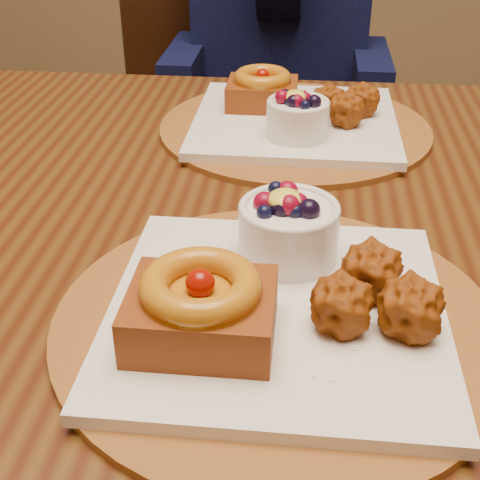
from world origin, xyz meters
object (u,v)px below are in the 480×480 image
at_px(place_setting_near, 274,295).
at_px(chair_far, 228,139).
at_px(diner, 282,0).
at_px(place_setting_far, 294,117).
at_px(dining_table, 285,260).

xyz_separation_m(place_setting_near, chair_far, (-0.16, 1.02, -0.29)).
distance_m(place_setting_near, diner, 1.06).
relative_size(place_setting_far, diner, 0.50).
xyz_separation_m(dining_table, place_setting_near, (-0.00, -0.21, 0.10)).
bearing_deg(diner, chair_far, -156.10).
height_order(dining_table, chair_far, chair_far).
height_order(dining_table, place_setting_far, place_setting_far).
relative_size(dining_table, place_setting_near, 4.21).
bearing_deg(place_setting_far, diner, 94.58).
xyz_separation_m(dining_table, diner, (-0.05, 0.84, 0.13)).
xyz_separation_m(place_setting_far, chair_far, (-0.17, 0.59, -0.28)).
xyz_separation_m(place_setting_near, diner, (-0.05, 1.05, 0.03)).
relative_size(dining_table, place_setting_far, 4.21).
height_order(dining_table, place_setting_near, place_setting_near).
bearing_deg(diner, dining_table, -80.25).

